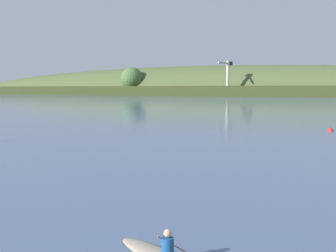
% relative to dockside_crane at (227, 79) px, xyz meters
% --- Properties ---
extents(far_shoreline_hill, '(508.42, 82.42, 38.59)m').
position_rel_dockside_crane_xyz_m(far_shoreline_hill, '(-17.53, 32.03, -9.06)').
color(far_shoreline_hill, '#35401E').
rests_on(far_shoreline_hill, ground).
extents(dockside_crane, '(6.05, 13.20, 19.78)m').
position_rel_dockside_crane_xyz_m(dockside_crane, '(0.00, 0.00, 0.00)').
color(dockside_crane, '#4C4C51').
rests_on(dockside_crane, ground).
extents(mooring_buoy_midchannel, '(0.62, 0.62, 0.70)m').
position_rel_dockside_crane_xyz_m(mooring_buoy_midchannel, '(47.56, -170.06, -9.51)').
color(mooring_buoy_midchannel, red).
rests_on(mooring_buoy_midchannel, ground).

